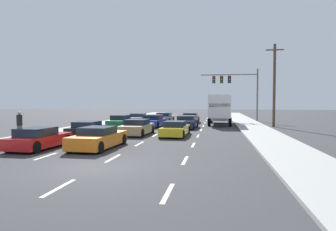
{
  "coord_description": "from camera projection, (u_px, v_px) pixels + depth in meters",
  "views": [
    {
      "loc": [
        4.77,
        -11.56,
        2.66
      ],
      "look_at": [
        -0.1,
        19.36,
        1.25
      ],
      "focal_mm": 32.7,
      "sensor_mm": 36.0,
      "label": 1
    }
  ],
  "objects": [
    {
      "name": "ground_plane",
      "position": [
        176.0,
        124.0,
        36.94
      ],
      "size": [
        140.0,
        140.0,
        0.0
      ],
      "primitive_type": "plane",
      "color": "#333335"
    },
    {
      "name": "sidewalk_right",
      "position": [
        253.0,
        127.0,
        30.69
      ],
      "size": [
        3.08,
        80.0,
        0.14
      ],
      "primitive_type": "cube",
      "color": "#9E9E99",
      "rests_on": "ground_plane"
    },
    {
      "name": "sidewalk_left",
      "position": [
        93.0,
        125.0,
        33.33
      ],
      "size": [
        3.08,
        80.0,
        0.14
      ],
      "primitive_type": "cube",
      "color": "#9E9E99",
      "rests_on": "ground_plane"
    },
    {
      "name": "lane_markings",
      "position": [
        173.0,
        126.0,
        34.1
      ],
      "size": [
        6.94,
        62.0,
        0.01
      ],
      "color": "silver",
      "rests_on": "ground_plane"
    },
    {
      "name": "car_silver",
      "position": [
        139.0,
        118.0,
        39.33
      ],
      "size": [
        2.11,
        4.11,
        1.16
      ],
      "color": "#B7BABF",
      "rests_on": "ground_plane"
    },
    {
      "name": "car_green",
      "position": [
        121.0,
        122.0,
        31.54
      ],
      "size": [
        1.97,
        4.1,
        1.28
      ],
      "color": "#196B38",
      "rests_on": "ground_plane"
    },
    {
      "name": "car_black",
      "position": [
        87.0,
        129.0,
        23.66
      ],
      "size": [
        1.97,
        4.14,
        1.14
      ],
      "color": "black",
      "rests_on": "ground_plane"
    },
    {
      "name": "car_red",
      "position": [
        39.0,
        139.0,
        17.24
      ],
      "size": [
        1.99,
        4.25,
        1.22
      ],
      "color": "red",
      "rests_on": "ground_plane"
    },
    {
      "name": "car_gray",
      "position": [
        164.0,
        118.0,
        39.19
      ],
      "size": [
        2.1,
        4.38,
        1.25
      ],
      "color": "slate",
      "rests_on": "ground_plane"
    },
    {
      "name": "car_blue",
      "position": [
        153.0,
        121.0,
        32.41
      ],
      "size": [
        2.16,
        4.7,
        1.28
      ],
      "color": "#1E389E",
      "rests_on": "ground_plane"
    },
    {
      "name": "car_tan",
      "position": [
        137.0,
        128.0,
        24.55
      ],
      "size": [
        2.07,
        4.47,
        1.25
      ],
      "color": "tan",
      "rests_on": "ground_plane"
    },
    {
      "name": "car_orange",
      "position": [
        98.0,
        138.0,
        17.47
      ],
      "size": [
        2.11,
        4.72,
        1.24
      ],
      "color": "orange",
      "rests_on": "ground_plane"
    },
    {
      "name": "car_maroon",
      "position": [
        191.0,
        118.0,
        38.21
      ],
      "size": [
        2.03,
        4.07,
        1.26
      ],
      "color": "maroon",
      "rests_on": "ground_plane"
    },
    {
      "name": "car_navy",
      "position": [
        187.0,
        122.0,
        30.79
      ],
      "size": [
        2.13,
        4.72,
        1.25
      ],
      "color": "#141E4C",
      "rests_on": "ground_plane"
    },
    {
      "name": "car_yellow",
      "position": [
        175.0,
        129.0,
        23.79
      ],
      "size": [
        1.97,
        4.68,
        1.16
      ],
      "color": "yellow",
      "rests_on": "ground_plane"
    },
    {
      "name": "box_truck",
      "position": [
        220.0,
        108.0,
        35.09
      ],
      "size": [
        2.73,
        8.13,
        3.4
      ],
      "color": "white",
      "rests_on": "ground_plane"
    },
    {
      "name": "traffic_signal_mast",
      "position": [
        231.0,
        83.0,
        41.12
      ],
      "size": [
        7.63,
        0.69,
        7.03
      ],
      "color": "#595B56",
      "rests_on": "ground_plane"
    },
    {
      "name": "utility_pole_mid",
      "position": [
        274.0,
        84.0,
        32.07
      ],
      "size": [
        1.8,
        0.28,
        8.68
      ],
      "color": "brown",
      "rests_on": "ground_plane"
    },
    {
      "name": "pedestrian_near_corner",
      "position": [
        20.0,
        125.0,
        21.38
      ],
      "size": [
        0.38,
        0.38,
        1.84
      ],
      "color": "#3F3F42",
      "rests_on": "sidewalk_left"
    }
  ]
}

